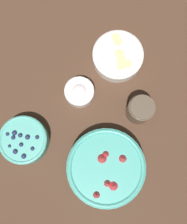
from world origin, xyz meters
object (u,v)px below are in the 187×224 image
(bowl_strawberries, at_px, (106,168))
(jar_chocolate, at_px, (140,110))
(bowl_blueberries, at_px, (24,141))
(bowl_cream, at_px, (79,92))
(bowl_bananas, at_px, (118,56))

(bowl_strawberries, xyz_separation_m, jar_chocolate, (-0.18, -0.11, 0.00))
(bowl_blueberries, distance_m, bowl_cream, 0.23)
(bowl_blueberries, height_order, bowl_cream, bowl_blueberries)
(bowl_bananas, distance_m, jar_chocolate, 0.20)
(bowl_blueberries, relative_size, jar_chocolate, 1.48)
(bowl_strawberries, height_order, jar_chocolate, jar_chocolate)
(bowl_cream, height_order, jar_chocolate, jar_chocolate)
(bowl_blueberries, xyz_separation_m, jar_chocolate, (-0.37, 0.08, 0.01))
(bowl_cream, bearing_deg, bowl_strawberries, 83.06)
(bowl_bananas, height_order, jar_chocolate, jar_chocolate)
(bowl_blueberries, relative_size, bowl_cream, 1.56)
(jar_chocolate, bearing_deg, bowl_strawberries, 32.60)
(bowl_blueberries, xyz_separation_m, bowl_bananas, (-0.39, -0.12, -0.01))
(bowl_cream, xyz_separation_m, jar_chocolate, (-0.15, 0.14, 0.02))
(bowl_bananas, bearing_deg, bowl_blueberries, 16.86)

